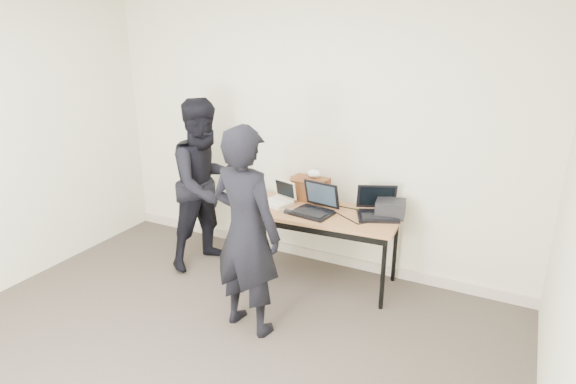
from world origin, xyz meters
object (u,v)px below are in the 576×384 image
Objects in this scene: desk at (318,217)px; laptop_beige at (279,199)px; leather_satchel at (311,188)px; person_observer at (207,184)px; person_typist at (246,232)px; laptop_center at (315,206)px; equipment_box at (390,208)px; laptop_right at (377,209)px.

laptop_beige reaches higher than desk.
person_observer is at bearing -157.21° from leather_satchel.
desk is 0.91× the size of person_typist.
person_typist is (0.23, -0.97, 0.08)m from laptop_beige.
laptop_center is at bearing -63.83° from person_observer.
laptop_center is (-0.01, -0.03, 0.12)m from desk.
person_typist is at bearing -93.46° from laptop_center.
person_observer reaches higher than equipment_box.
equipment_box is at bearing 25.23° from laptop_beige.
desk is 0.35m from leather_satchel.
person_observer is at bearing -176.66° from desk.
person_observer reaches higher than laptop_center.
laptop_beige reaches higher than equipment_box.
leather_satchel is 0.21× the size of person_observer.
leather_satchel is at bearing -82.57° from person_typist.
leather_satchel is at bearing 124.46° from desk.
laptop_center is (0.41, -0.05, 0.02)m from laptop_beige.
laptop_beige is 0.33m from leather_satchel.
laptop_center is 0.93m from person_typist.
desk is 0.55m from laptop_right.
desk is at bearing -163.04° from equipment_box.
equipment_box is (1.05, 0.17, 0.03)m from laptop_beige.
laptop_center is at bearing -111.64° from desk.
equipment_box is at bearing -0.91° from leather_satchel.
leather_satchel is at bearing 150.56° from laptop_right.
equipment_box is at bearing 12.97° from desk.
person_observer is at bearing -166.26° from laptop_center.
equipment_box is at bearing -3.78° from laptop_right.
leather_satchel is 0.81m from equipment_box.
person_observer is at bearing -169.19° from equipment_box.
laptop_beige is at bearing -179.34° from laptop_center.
person_typist is 1.24m from person_observer.
leather_satchel is 1.18m from person_typist.
person_typist is (-0.83, -1.14, 0.05)m from equipment_box.
laptop_right reaches higher than desk.
laptop_center reaches higher than leather_satchel.
desk is at bearing -49.94° from leather_satchel.
person_typist is (-0.20, -0.95, 0.19)m from desk.
laptop_center reaches higher than laptop_right.
laptop_beige is at bearing -137.82° from leather_satchel.
person_typist is (-0.02, -1.18, 0.00)m from leather_satchel.
leather_satchel is (-0.70, 0.07, 0.07)m from laptop_right.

